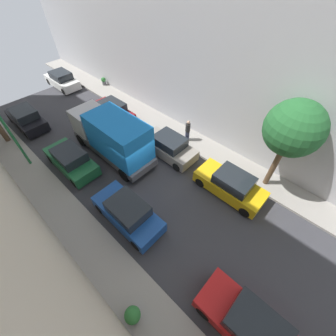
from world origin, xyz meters
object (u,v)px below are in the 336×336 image
Objects in this scene: parked_car_left_2 at (128,213)px; street_tree_1 at (294,129)px; parked_car_right_1 at (230,185)px; delivery_truck at (112,136)px; parked_car_left_4 at (26,118)px; parked_car_left_1 at (251,327)px; potted_plant_0 at (104,81)px; potted_plant_2 at (133,315)px; parked_car_right_2 at (169,146)px; parked_car_right_3 at (112,111)px; pedestrian at (188,130)px; parked_car_right_4 at (62,80)px; parked_car_left_3 at (71,160)px.

street_tree_1 reaches higher than parked_car_left_2.
delivery_truck is at bearing 109.46° from parked_car_right_1.
street_tree_1 is at bearing -66.28° from parked_car_left_4.
parked_car_right_1 is at bearing 38.22° from parked_car_left_1.
parked_car_left_2 is at bearing -120.93° from potted_plant_0.
potted_plant_2 is at bearing -175.24° from parked_car_right_1.
potted_plant_2 is (-8.24, -5.73, -0.04)m from parked_car_right_2.
street_tree_1 reaches higher than parked_car_left_1.
parked_car_right_1 is at bearing -70.54° from delivery_truck.
parked_car_left_1 reaches higher than potted_plant_2.
pedestrian is at bearing -73.15° from parked_car_right_3.
parked_car_left_4 is 16.72m from potted_plant_2.
parked_car_right_1 is (5.40, -3.01, 0.00)m from parked_car_left_2.
parked_car_right_4 is 12.66m from delivery_truck.
pedestrian is (4.69, -2.68, -0.71)m from delivery_truck.
parked_car_right_3 is 4.85m from delivery_truck.
parked_car_right_2 is at bearing -103.99° from potted_plant_0.
parked_car_left_3 is at bearing -135.83° from potted_plant_0.
parked_car_right_2 reaches higher than potted_plant_2.
parked_car_left_2 is 5.46m from delivery_truck.
parked_car_right_1 is 19.96m from parked_car_right_4.
potted_plant_0 is (2.98, 16.99, -0.15)m from parked_car_right_1.
parked_car_right_1 is 0.74× the size of street_tree_1.
parked_car_left_1 and parked_car_left_4 have the same top height.
parked_car_right_2 is 5.46× the size of potted_plant_0.
parked_car_left_4 and parked_car_right_3 have the same top height.
pedestrian is at bearing -94.69° from potted_plant_0.
parked_car_left_4 is 1.00× the size of parked_car_right_2.
parked_car_right_3 is 1.00× the size of parked_car_right_4.
parked_car_left_3 is 6.03m from parked_car_right_3.
street_tree_1 is (4.84, -9.01, 2.56)m from delivery_truck.
street_tree_1 is at bearing -30.16° from parked_car_left_2.
parked_car_left_4 is 4.36× the size of potted_plant_2.
parked_car_left_4 reaches higher than potted_plant_0.
potted_plant_0 is at bearing 58.74° from delivery_truck.
parked_car_left_3 is 5.46× the size of potted_plant_0.
parked_car_left_1 is 1.00× the size of parked_car_right_3.
potted_plant_0 is at bearing 61.43° from parked_car_right_3.
parked_car_left_3 is at bearing -115.93° from parked_car_right_4.
pedestrian is (1.99, 4.96, 0.35)m from parked_car_right_1.
street_tree_1 is at bearing -88.64° from pedestrian.
parked_car_left_1 is 0.64× the size of delivery_truck.
parked_car_right_3 is (0.00, 6.48, 0.00)m from parked_car_right_2.
parked_car_left_4 is at bearing 90.00° from parked_car_left_2.
parked_car_right_1 is 4.43m from street_tree_1.
potted_plant_0 is (0.84, 18.36, -3.78)m from street_tree_1.
potted_plant_2 is at bearing -122.38° from potted_plant_0.
parked_car_left_4 is (0.00, 6.94, 0.00)m from parked_car_left_3.
parked_car_left_1 is at bearing -51.51° from potted_plant_2.
parked_car_left_2 is 12.78m from parked_car_left_4.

